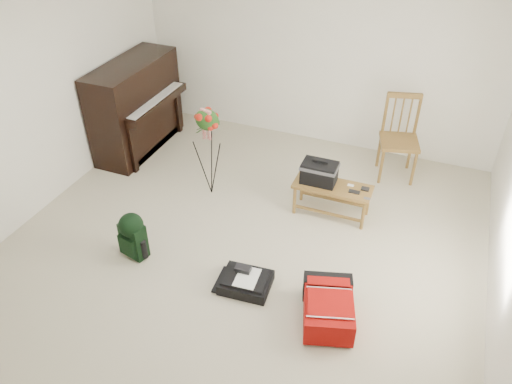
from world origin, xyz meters
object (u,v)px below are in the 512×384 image
at_px(dining_chair, 400,139).
at_px(flower_stand, 209,153).
at_px(bench, 324,177).
at_px(piano, 137,108).
at_px(green_backpack, 132,234).
at_px(black_duffel, 246,281).
at_px(red_suitcase, 330,304).

bearing_deg(dining_chair, flower_stand, -162.48).
xyz_separation_m(dining_chair, flower_stand, (-2.05, -1.28, 0.05)).
bearing_deg(bench, dining_chair, 58.63).
bearing_deg(flower_stand, dining_chair, 48.15).
bearing_deg(piano, green_backpack, -59.27).
bearing_deg(black_duffel, red_suitcase, -7.54).
xyz_separation_m(bench, red_suitcase, (0.51, -1.51, -0.34)).
xyz_separation_m(dining_chair, green_backpack, (-2.30, -2.62, -0.23)).
height_order(bench, green_backpack, bench).
distance_m(bench, black_duffel, 1.57).
height_order(piano, flower_stand, piano).
xyz_separation_m(black_duffel, green_backpack, (-1.28, -0.01, 0.22)).
relative_size(black_duffel, flower_stand, 0.44).
relative_size(green_backpack, flower_stand, 0.45).
height_order(bench, red_suitcase, bench).
relative_size(dining_chair, green_backpack, 2.03).
height_order(piano, green_backpack, piano).
distance_m(dining_chair, green_backpack, 3.49).
height_order(bench, black_duffel, bench).
distance_m(bench, green_backpack, 2.20).
relative_size(piano, green_backpack, 2.82).
bearing_deg(green_backpack, piano, 134.10).
distance_m(dining_chair, flower_stand, 2.42).
bearing_deg(piano, dining_chair, 10.29).
relative_size(bench, black_duffel, 1.74).
bearing_deg(piano, black_duffel, -38.82).
bearing_deg(dining_chair, bench, -135.34).
relative_size(piano, black_duffel, 2.90).
relative_size(bench, green_backpack, 1.69).
bearing_deg(dining_chair, black_duffel, -125.97).
distance_m(piano, flower_stand, 1.57).
height_order(black_duffel, green_backpack, green_backpack).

